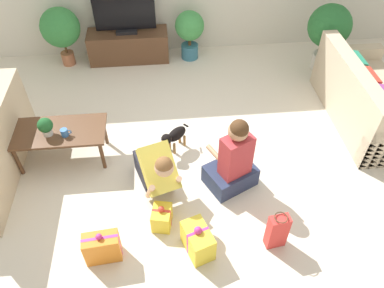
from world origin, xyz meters
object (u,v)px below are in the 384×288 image
(gift_box_c, at_px, (162,217))
(tabletop_plant, at_px, (45,126))
(gift_box_b, at_px, (102,247))
(tv, at_px, (125,15))
(person_kneeling, at_px, (156,169))
(gift_bag_a, at_px, (277,231))
(potted_plant_back_left, at_px, (60,29))
(potted_plant_corner_right, at_px, (329,28))
(coffee_table, at_px, (59,134))
(tv_console, at_px, (129,46))
(mug, at_px, (65,132))
(person_sitting, at_px, (233,162))
(gift_box_a, at_px, (198,240))
(dog, at_px, (174,136))
(sofa_right, at_px, (366,101))
(potted_plant_back_right, at_px, (190,30))

(gift_box_c, relative_size, tabletop_plant, 1.32)
(gift_box_b, bearing_deg, tabletop_plant, 116.10)
(tv, bearing_deg, person_kneeling, -82.46)
(tv, bearing_deg, gift_bag_a, -67.26)
(potted_plant_back_left, xyz_separation_m, potted_plant_corner_right, (3.98, -0.50, 0.06))
(person_kneeling, bearing_deg, coffee_table, 133.36)
(tv_console, xyz_separation_m, gift_bag_a, (1.50, -3.57, -0.02))
(person_kneeling, relative_size, mug, 6.93)
(coffee_table, xyz_separation_m, person_sitting, (1.93, -0.60, -0.03))
(tv_console, xyz_separation_m, potted_plant_corner_right, (3.00, -0.55, 0.44))
(gift_bag_a, bearing_deg, tv_console, 112.74)
(potted_plant_corner_right, bearing_deg, tv, 169.62)
(mug, bearing_deg, gift_bag_a, -31.61)
(person_sitting, xyz_separation_m, gift_bag_a, (0.30, -0.80, -0.15))
(coffee_table, height_order, person_sitting, person_sitting)
(gift_box_c, bearing_deg, gift_box_a, -43.90)
(tv, relative_size, gift_box_a, 2.27)
(potted_plant_back_left, xyz_separation_m, mug, (0.35, -2.21, -0.12))
(potted_plant_corner_right, relative_size, dog, 2.89)
(sofa_right, height_order, tabletop_plant, sofa_right)
(potted_plant_back_right, height_order, gift_bag_a, potted_plant_back_right)
(potted_plant_corner_right, bearing_deg, gift_box_c, -134.03)
(potted_plant_corner_right, height_order, gift_box_c, potted_plant_corner_right)
(coffee_table, distance_m, tabletop_plant, 0.21)
(potted_plant_back_left, bearing_deg, gift_bag_a, -54.91)
(potted_plant_back_right, relative_size, potted_plant_corner_right, 0.77)
(gift_box_a, height_order, gift_box_b, gift_box_b)
(gift_box_c, bearing_deg, potted_plant_corner_right, 45.97)
(person_kneeling, xyz_separation_m, tabletop_plant, (-1.20, 0.55, 0.23))
(gift_box_c, bearing_deg, potted_plant_back_right, 79.68)
(coffee_table, bearing_deg, gift_bag_a, -32.17)
(person_sitting, distance_m, mug, 1.90)
(sofa_right, relative_size, tv_console, 1.44)
(person_sitting, bearing_deg, gift_bag_a, 84.42)
(tv, xyz_separation_m, gift_box_c, (0.40, -3.24, -0.63))
(tabletop_plant, bearing_deg, potted_plant_corner_right, 23.64)
(coffee_table, height_order, gift_bag_a, gift_bag_a)
(potted_plant_back_right, bearing_deg, tabletop_plant, -129.71)
(tv, relative_size, person_sitting, 0.95)
(gift_box_c, bearing_deg, person_kneeling, 93.59)
(tv, distance_m, gift_box_c, 3.33)
(person_kneeling, distance_m, dog, 0.66)
(tabletop_plant, bearing_deg, gift_bag_a, -30.10)
(tv, bearing_deg, dog, -74.65)
(person_kneeling, height_order, person_sitting, person_sitting)
(potted_plant_back_left, xyz_separation_m, gift_box_c, (1.37, -3.19, -0.49))
(potted_plant_back_left, relative_size, gift_bag_a, 2.06)
(person_kneeling, relative_size, tabletop_plant, 3.73)
(gift_box_c, xyz_separation_m, gift_bag_a, (1.10, -0.33, 0.10))
(coffee_table, bearing_deg, gift_box_a, -43.61)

